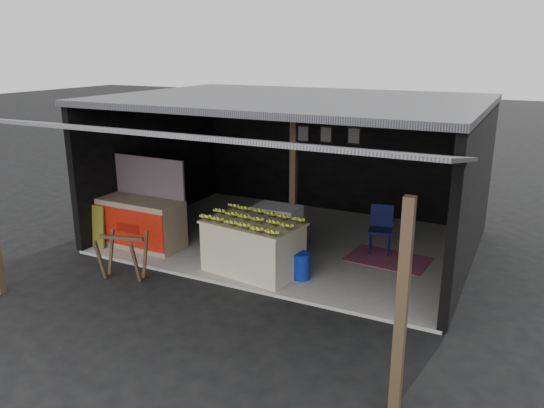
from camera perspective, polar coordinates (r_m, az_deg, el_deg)
The scene contains 13 objects.
ground at distance 9.19m, azimuth -4.50°, elevation -8.94°, with size 80.00×80.00×0.00m, color black.
concrete_slab at distance 11.22m, azimuth 2.11°, elevation -3.94°, with size 7.00×5.00×0.06m, color gray.
shophouse at distance 10.96m, azimuth 2.92°, elevation 6.79°, with size 7.40×7.29×3.02m.
banana_table at distance 9.47m, azimuth -2.05°, elevation -4.61°, with size 1.82×1.27×0.94m.
banana_pile at distance 9.28m, azimuth -2.09°, elevation -1.39°, with size 1.57×0.94×0.19m, color yellow, non-canonical shape.
white_crate at distance 10.27m, azimuth 0.52°, elevation -2.82°, with size 0.87×0.60×0.97m.
neighbor_stall at distance 11.01m, azimuth -13.84°, elevation -1.73°, with size 1.74×0.80×1.78m.
green_signboard at distance 11.29m, azimuth -18.72°, elevation -2.21°, with size 0.58×0.04×0.87m, color black.
sawhorse at distance 9.66m, azimuth -15.77°, elevation -5.00°, with size 0.86×0.86×0.80m.
water_barrel at distance 9.27m, azimuth 3.17°, elevation -6.75°, with size 0.30×0.30×0.44m, color #0D2495.
plastic_chair at distance 10.61m, azimuth 11.65°, elevation -2.17°, with size 0.52×0.52×0.93m.
magenta_rug at distance 10.40m, azimuth 12.38°, elevation -5.80°, with size 1.50×1.00×0.01m, color maroon.
picture_frames at distance 12.95m, azimuth 5.99°, elevation 7.43°, with size 1.62×0.04×0.46m.
Camera 1 is at (4.36, -7.08, 3.91)m, focal length 35.00 mm.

